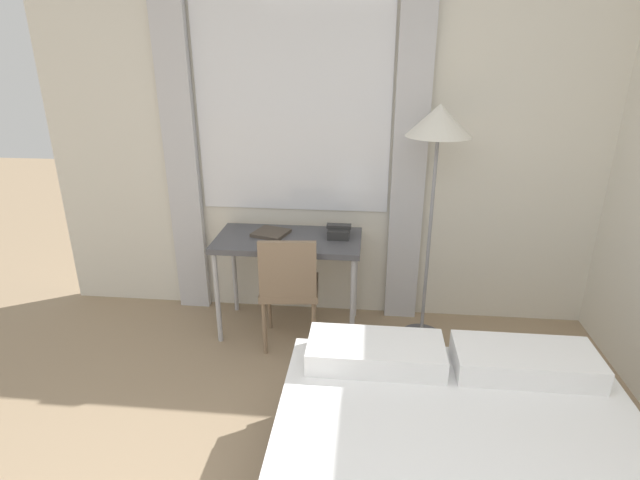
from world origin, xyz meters
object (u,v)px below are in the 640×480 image
object	(u,v)px
desk_chair	(289,284)
standing_lamp	(438,139)
book	(271,233)
telephone	(339,231)
desk	(288,247)

from	to	relation	value
desk_chair	standing_lamp	world-z (taller)	standing_lamp
standing_lamp	book	world-z (taller)	standing_lamp
desk_chair	telephone	world-z (taller)	desk_chair
desk	desk_chair	size ratio (longest dim) A/B	1.22
book	desk	bearing A→B (deg)	-21.88
desk_chair	standing_lamp	xyz separation A→B (m)	(0.95, 0.20, 0.98)
desk	desk_chair	world-z (taller)	desk_chair
desk	book	size ratio (longest dim) A/B	3.65
desk	standing_lamp	distance (m)	1.27
desk_chair	book	size ratio (longest dim) A/B	2.98
desk	book	world-z (taller)	book
desk_chair	book	xyz separation A→B (m)	(-0.17, 0.29, 0.26)
telephone	book	size ratio (longest dim) A/B	0.66
standing_lamp	telephone	xyz separation A→B (m)	(-0.63, 0.11, -0.69)
desk	book	xyz separation A→B (m)	(-0.13, 0.05, 0.08)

